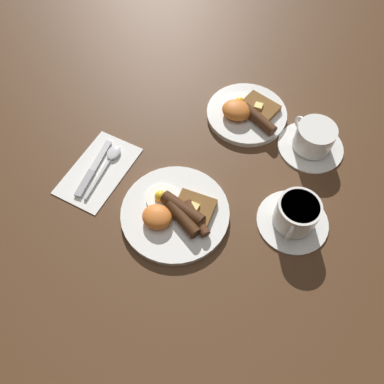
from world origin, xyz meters
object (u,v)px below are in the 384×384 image
object	(u,v)px
breakfast_plate_far	(247,112)
knife	(92,171)
breakfast_plate_near	(176,213)
teacup_far	(313,139)
teacup_near	(296,215)
spoon	(110,158)

from	to	relation	value
breakfast_plate_far	knife	world-z (taller)	breakfast_plate_far
knife	breakfast_plate_near	bearing A→B (deg)	-100.53
breakfast_plate_far	knife	bearing A→B (deg)	-129.49
breakfast_plate_far	teacup_far	xyz separation A→B (m)	(0.18, -0.02, 0.02)
breakfast_plate_near	teacup_far	distance (m)	0.38
knife	teacup_far	bearing A→B (deg)	-62.64
knife	breakfast_plate_far	bearing A→B (deg)	-45.87
teacup_near	spoon	xyz separation A→B (m)	(-0.45, -0.03, -0.02)
teacup_far	spoon	xyz separation A→B (m)	(-0.43, -0.25, -0.02)
breakfast_plate_near	teacup_near	bearing A→B (deg)	21.88
teacup_far	knife	bearing A→B (deg)	-146.27
knife	spoon	world-z (taller)	spoon
teacup_near	teacup_far	world-z (taller)	teacup_near
teacup_far	knife	xyz separation A→B (m)	(-0.45, -0.30, -0.02)
knife	spoon	size ratio (longest dim) A/B	1.05
spoon	teacup_far	bearing A→B (deg)	-63.39
teacup_far	breakfast_plate_far	bearing A→B (deg)	172.23
breakfast_plate_near	breakfast_plate_far	size ratio (longest dim) A/B	1.16
teacup_near	knife	world-z (taller)	teacup_near
knife	spoon	xyz separation A→B (m)	(0.02, 0.05, 0.00)
breakfast_plate_far	spoon	size ratio (longest dim) A/B	1.30
breakfast_plate_far	teacup_near	distance (m)	0.32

